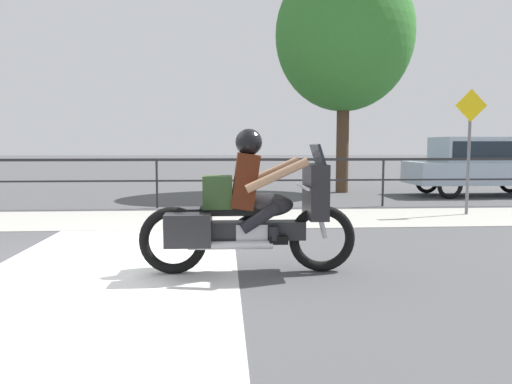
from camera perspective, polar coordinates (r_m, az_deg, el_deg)
ground_plane at (r=6.33m, az=-17.29°, el=-7.65°), size 120.00×120.00×0.00m
sidewalk_band at (r=9.61m, az=-12.54°, el=-3.07°), size 44.00×2.40×0.01m
crosswalk_band at (r=6.09m, az=-15.64°, el=-8.09°), size 2.80×6.00×0.01m
fence_railing at (r=11.22m, az=-11.29°, el=2.60°), size 36.00×0.05×1.10m
motorcycle at (r=5.44m, az=-0.90°, el=-2.18°), size 2.38×0.76×1.58m
parked_car at (r=15.00m, az=24.16°, el=3.07°), size 4.02×1.60×1.60m
street_sign at (r=10.80m, az=23.22°, el=5.68°), size 0.64×0.06×2.49m
tree_behind_sign at (r=15.19m, az=10.06°, el=17.21°), size 3.95×3.95×6.71m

